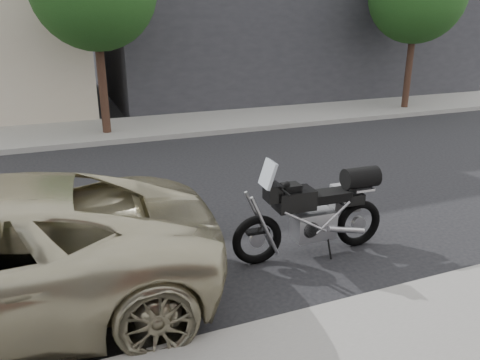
% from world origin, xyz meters
% --- Properties ---
extents(ground, '(120.00, 120.00, 0.00)m').
position_xyz_m(ground, '(0.00, 0.00, 0.00)').
color(ground, black).
rests_on(ground, ground).
extents(far_sidewalk, '(44.00, 3.00, 0.15)m').
position_xyz_m(far_sidewalk, '(0.00, -6.50, 0.07)').
color(far_sidewalk, gray).
rests_on(far_sidewalk, ground).
extents(far_building_dark, '(16.00, 11.00, 7.00)m').
position_xyz_m(far_building_dark, '(-7.00, -13.50, 3.50)').
color(far_building_dark, '#29292E').
rests_on(far_building_dark, ground).
extents(motorcycle, '(2.43, 0.78, 1.53)m').
position_xyz_m(motorcycle, '(-0.03, 2.58, 0.66)').
color(motorcycle, black).
rests_on(motorcycle, ground).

